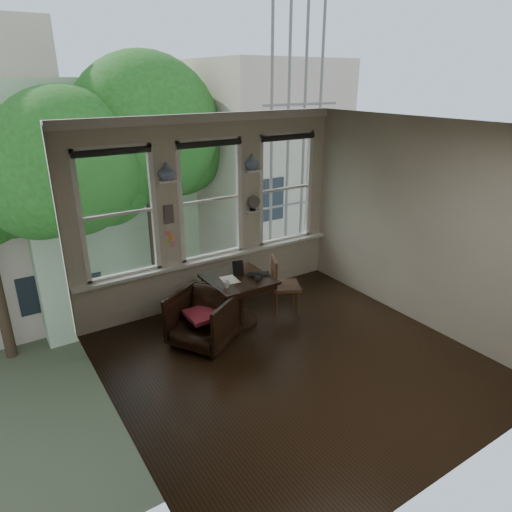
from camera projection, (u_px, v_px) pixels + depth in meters
ground at (293, 361)px, 6.00m from camera, size 4.50×4.50×0.00m
ceiling at (302, 126)px, 4.91m from camera, size 4.50×4.50×0.00m
wall_back at (210, 212)px, 7.22m from camera, size 4.50×0.00×4.50m
wall_front at (467, 340)px, 3.70m from camera, size 4.50×0.00×4.50m
wall_left at (109, 302)px, 4.32m from camera, size 0.00×4.50×4.50m
wall_right at (420, 225)px, 6.60m from camera, size 0.00×4.50×4.50m
window_left at (118, 214)px, 6.41m from camera, size 1.10×0.12×1.90m
window_center at (210, 200)px, 7.14m from camera, size 1.10×0.12×1.90m
window_right at (284, 188)px, 7.88m from camera, size 1.10×0.12×1.90m
shelf_left at (167, 181)px, 6.55m from camera, size 0.26×0.16×0.03m
shelf_right at (252, 171)px, 7.29m from camera, size 0.26×0.16×0.03m
intercom at (168, 214)px, 6.76m from camera, size 0.14×0.06×0.28m
sticky_notes at (170, 236)px, 6.89m from camera, size 0.16×0.01×0.24m
desk_fan at (253, 205)px, 7.48m from camera, size 0.20×0.20×0.24m
vase_left at (166, 171)px, 6.50m from camera, size 0.24×0.24×0.25m
vase_right at (252, 162)px, 7.24m from camera, size 0.24×0.24×0.25m
table at (239, 301)px, 6.81m from camera, size 0.90×0.90×0.75m
armchair_left at (204, 319)px, 6.29m from camera, size 1.13×1.12×0.76m
cushion_red at (203, 314)px, 6.27m from camera, size 0.45×0.45×0.06m
side_chair_right at (286, 285)px, 7.12m from camera, size 0.56×0.56×0.92m
laptop at (259, 276)px, 6.72m from camera, size 0.40×0.33×0.03m
mug at (226, 284)px, 6.35m from camera, size 0.12×0.12×0.10m
drinking_glass at (258, 278)px, 6.56m from camera, size 0.14×0.14×0.10m
tablet at (238, 268)px, 6.74m from camera, size 0.17×0.11×0.22m
papers at (230, 280)px, 6.61m from camera, size 0.25×0.32×0.00m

